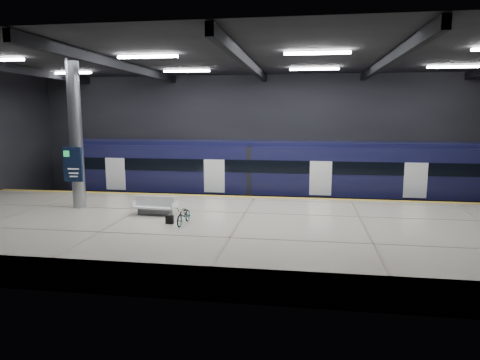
# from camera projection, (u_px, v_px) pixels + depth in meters

# --- Properties ---
(ground) EXTENTS (30.00, 30.00, 0.00)m
(ground) POSITION_uv_depth(u_px,v_px,m) (248.00, 230.00, 20.43)
(ground) COLOR black
(ground) RESTS_ON ground
(room_shell) EXTENTS (30.10, 16.10, 8.05)m
(room_shell) POSITION_uv_depth(u_px,v_px,m) (248.00, 109.00, 19.57)
(room_shell) COLOR black
(room_shell) RESTS_ON ground
(platform) EXTENTS (30.00, 11.00, 1.10)m
(platform) POSITION_uv_depth(u_px,v_px,m) (240.00, 233.00, 17.90)
(platform) COLOR #B7AE9B
(platform) RESTS_ON ground
(safety_strip) EXTENTS (30.00, 0.40, 0.01)m
(safety_strip) POSITION_uv_depth(u_px,v_px,m) (255.00, 197.00, 22.95)
(safety_strip) COLOR gold
(safety_strip) RESTS_ON platform
(rails) EXTENTS (30.00, 1.52, 0.16)m
(rails) POSITION_uv_depth(u_px,v_px,m) (260.00, 205.00, 25.79)
(rails) COLOR gray
(rails) RESTS_ON ground
(train) EXTENTS (29.40, 2.84, 3.79)m
(train) POSITION_uv_depth(u_px,v_px,m) (299.00, 173.00, 25.15)
(train) COLOR black
(train) RESTS_ON ground
(bench) EXTENTS (1.94, 0.91, 0.84)m
(bench) POSITION_uv_depth(u_px,v_px,m) (155.00, 208.00, 18.85)
(bench) COLOR #595B60
(bench) RESTS_ON platform
(bicycle) EXTENTS (0.59, 1.47, 0.76)m
(bicycle) POSITION_uv_depth(u_px,v_px,m) (184.00, 215.00, 17.18)
(bicycle) COLOR #99999E
(bicycle) RESTS_ON platform
(pannier_bag) EXTENTS (0.33, 0.23, 0.35)m
(pannier_bag) POSITION_uv_depth(u_px,v_px,m) (170.00, 219.00, 17.30)
(pannier_bag) COLOR black
(pannier_bag) RESTS_ON platform
(info_column) EXTENTS (0.90, 0.78, 6.90)m
(info_column) POSITION_uv_depth(u_px,v_px,m) (76.00, 137.00, 19.94)
(info_column) COLOR #9EA0A5
(info_column) RESTS_ON platform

